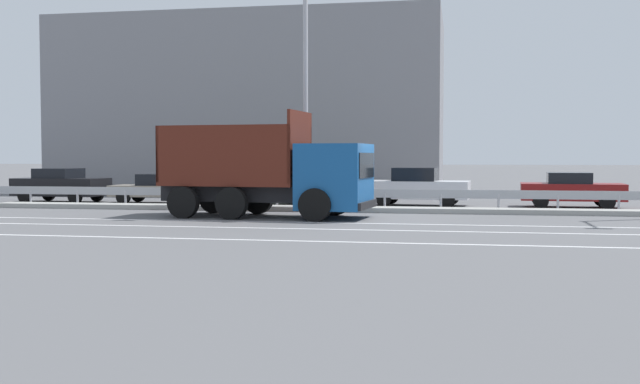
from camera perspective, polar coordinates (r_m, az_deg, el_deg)
name	(u,v)px	position (r m, az deg, el deg)	size (l,w,h in m)	color
ground_plane	(373,218)	(24.73, 4.09, -1.98)	(320.00, 320.00, 0.00)	#565659
lane_strip_0	(250,221)	(23.39, -5.37, -2.25)	(55.43, 0.16, 0.01)	silver
lane_strip_1	(231,227)	(21.48, -6.83, -2.70)	(55.43, 0.16, 0.01)	silver
lane_strip_2	(194,239)	(18.68, -9.56, -3.53)	(55.43, 0.16, 0.01)	silver
median_island	(381,210)	(27.31, 4.70, -1.35)	(30.48, 1.10, 0.18)	gray
median_guardrail	(385,195)	(28.50, 4.95, -0.21)	(55.43, 0.09, 0.78)	#9EA0A5
dump_truck	(290,179)	(24.75, -2.28, 0.98)	(7.20, 3.26, 3.51)	#144C8C
median_road_sign	(189,179)	(28.94, -9.94, 0.97)	(0.71, 0.16, 2.21)	white
street_lamp_1	(304,71)	(27.75, -1.23, 9.17)	(0.71, 2.79, 9.17)	#ADADB2
parked_car_1	(61,185)	(34.99, -19.14, 0.52)	(4.05, 2.13, 1.50)	black
parked_car_2	(158,188)	(33.07, -12.26, 0.28)	(3.89, 1.88, 1.27)	gray
parked_car_3	(268,187)	(31.64, -3.96, 0.35)	(4.36, 2.10, 1.41)	#335B33
parked_car_4	(418,187)	(30.97, 7.46, 0.40)	(4.26, 2.23, 1.56)	silver
parked_car_5	(571,190)	(31.15, 18.60, 0.18)	(4.02, 2.19, 1.39)	maroon
background_building_0	(253,108)	(43.00, -5.11, 6.43)	(21.22, 8.76, 9.62)	gray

